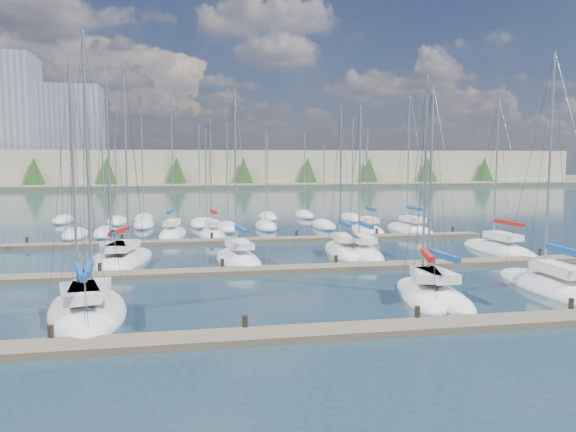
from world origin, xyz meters
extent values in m
plane|color=#233A47|center=(0.00, 60.00, 0.00)|extent=(400.00, 400.00, 0.00)
cube|color=#6B5E4C|center=(0.00, 2.00, 0.15)|extent=(44.00, 1.80, 0.35)
cylinder|color=#2D261C|center=(-12.00, 2.90, 0.30)|extent=(0.26, 0.26, 1.10)
cylinder|color=#2D261C|center=(-4.00, 2.90, 0.30)|extent=(0.26, 0.26, 1.10)
cylinder|color=#2D261C|center=(4.00, 2.90, 0.30)|extent=(0.26, 0.26, 1.10)
cylinder|color=#2D261C|center=(12.00, 2.90, 0.30)|extent=(0.26, 0.26, 1.10)
cube|color=#6B5E4C|center=(0.00, 16.00, 0.15)|extent=(44.00, 1.80, 0.35)
cylinder|color=#2D261C|center=(-12.00, 16.90, 0.30)|extent=(0.26, 0.26, 1.10)
cylinder|color=#2D261C|center=(-4.00, 16.90, 0.30)|extent=(0.26, 0.26, 1.10)
cylinder|color=#2D261C|center=(4.00, 16.90, 0.30)|extent=(0.26, 0.26, 1.10)
cylinder|color=#2D261C|center=(12.00, 16.90, 0.30)|extent=(0.26, 0.26, 1.10)
cylinder|color=#2D261C|center=(20.00, 16.90, 0.30)|extent=(0.26, 0.26, 1.10)
cube|color=#6B5E4C|center=(0.00, 30.00, 0.15)|extent=(44.00, 1.80, 0.35)
cylinder|color=#2D261C|center=(-20.00, 30.90, 0.30)|extent=(0.26, 0.26, 1.10)
cylinder|color=#2D261C|center=(-12.00, 30.90, 0.30)|extent=(0.26, 0.26, 1.10)
cylinder|color=#2D261C|center=(-4.00, 30.90, 0.30)|extent=(0.26, 0.26, 1.10)
cylinder|color=#2D261C|center=(4.00, 30.90, 0.30)|extent=(0.26, 0.26, 1.10)
cylinder|color=#2D261C|center=(12.00, 30.90, 0.30)|extent=(0.26, 0.26, 1.10)
cylinder|color=#2D261C|center=(20.00, 30.90, 0.30)|extent=(0.26, 0.26, 1.10)
ellipsoid|color=white|center=(-11.66, 20.76, 0.05)|extent=(4.45, 8.63, 1.60)
cube|color=black|center=(-11.66, 20.76, 0.05)|extent=(2.26, 4.16, 0.12)
cube|color=silver|center=(-11.59, 20.35, 1.35)|extent=(2.18, 3.12, 0.50)
cylinder|color=#9EA0A5|center=(-11.77, 21.41, 7.06)|extent=(0.14, 0.14, 11.92)
cylinder|color=#9EA0A5|center=(-11.49, 19.71, 2.40)|extent=(0.67, 3.42, 0.10)
cube|color=navy|center=(-11.49, 19.71, 2.52)|extent=(0.82, 3.18, 0.30)
ellipsoid|color=white|center=(19.02, 20.86, 0.05)|extent=(3.42, 9.70, 1.60)
cube|color=silver|center=(19.05, 20.38, 1.35)|extent=(1.79, 3.42, 0.50)
cylinder|color=#9EA0A5|center=(18.99, 21.63, 6.75)|extent=(0.14, 0.14, 11.31)
cylinder|color=#9EA0A5|center=(19.08, 19.62, 2.40)|extent=(0.30, 4.02, 0.10)
cube|color=maroon|center=(19.08, 19.62, 2.52)|extent=(0.48, 3.71, 0.30)
ellipsoid|color=white|center=(6.02, 22.42, 0.05)|extent=(2.69, 8.34, 1.60)
cube|color=silver|center=(5.99, 22.00, 1.35)|extent=(1.39, 2.94, 0.50)
cylinder|color=#9EA0A5|center=(6.05, 23.07, 6.48)|extent=(0.14, 0.14, 10.77)
cylinder|color=#9EA0A5|center=(5.96, 21.35, 2.40)|extent=(0.29, 3.45, 0.10)
cube|color=navy|center=(5.96, 21.35, 2.52)|extent=(0.48, 3.19, 0.30)
ellipsoid|color=white|center=(6.47, 7.66, 0.05)|extent=(4.51, 8.20, 1.60)
cube|color=maroon|center=(6.47, 7.66, 0.05)|extent=(2.26, 3.97, 0.12)
cube|color=silver|center=(6.36, 7.29, 1.35)|extent=(2.05, 3.01, 0.50)
cylinder|color=#9EA0A5|center=(6.65, 8.27, 6.64)|extent=(0.14, 0.14, 11.08)
cylinder|color=#9EA0A5|center=(6.19, 6.68, 2.40)|extent=(1.01, 3.19, 0.10)
cube|color=maroon|center=(6.19, 6.68, 2.52)|extent=(1.12, 2.99, 0.30)
ellipsoid|color=white|center=(-3.76, 34.20, 0.05)|extent=(3.12, 6.63, 1.60)
cube|color=black|center=(-3.76, 34.20, 0.05)|extent=(1.59, 3.19, 0.12)
cube|color=silver|center=(-3.72, 33.89, 1.35)|extent=(1.55, 2.38, 0.50)
cylinder|color=#9EA0A5|center=(-3.82, 34.71, 6.32)|extent=(0.14, 0.14, 10.43)
cylinder|color=#9EA0A5|center=(-3.65, 33.38, 2.40)|extent=(0.44, 2.67, 0.10)
cube|color=maroon|center=(-3.65, 33.38, 2.52)|extent=(0.61, 2.49, 0.30)
ellipsoid|color=white|center=(14.53, 7.76, 0.05)|extent=(3.07, 10.41, 1.60)
cube|color=black|center=(14.53, 7.76, 0.05)|extent=(1.59, 5.00, 0.12)
cube|color=silver|center=(14.53, 7.24, 1.35)|extent=(1.65, 3.65, 0.50)
cylinder|color=#9EA0A5|center=(14.55, 8.59, 7.43)|extent=(0.14, 0.14, 12.67)
cylinder|color=#9EA0A5|center=(14.51, 6.41, 2.40)|extent=(0.17, 4.35, 0.10)
cube|color=navy|center=(14.51, 6.41, 2.52)|extent=(0.36, 4.01, 0.30)
ellipsoid|color=white|center=(-2.58, 20.29, 0.05)|extent=(4.00, 8.37, 1.60)
cube|color=maroon|center=(-2.58, 20.29, 0.05)|extent=(2.03, 4.04, 0.12)
cube|color=silver|center=(-2.52, 19.90, 1.35)|extent=(1.95, 3.02, 0.50)
cylinder|color=#9EA0A5|center=(-2.68, 20.93, 6.94)|extent=(0.14, 0.14, 11.68)
cylinder|color=#9EA0A5|center=(-2.42, 19.26, 2.40)|extent=(0.61, 3.35, 0.10)
cube|color=navy|center=(-2.42, 19.26, 2.52)|extent=(0.77, 3.12, 0.30)
ellipsoid|color=white|center=(-10.78, 21.25, 0.05)|extent=(4.85, 10.10, 1.60)
cube|color=silver|center=(-10.89, 20.77, 1.35)|extent=(2.23, 3.66, 0.50)
cylinder|color=#9EA0A5|center=(-10.61, 22.01, 7.99)|extent=(0.14, 0.14, 13.78)
cylinder|color=#9EA0A5|center=(-11.06, 20.02, 2.40)|extent=(1.00, 4.01, 0.10)
cube|color=maroon|center=(-11.06, 20.02, 2.52)|extent=(1.13, 3.73, 0.30)
ellipsoid|color=white|center=(6.89, 7.36, 0.05)|extent=(2.91, 7.79, 1.60)
cube|color=silver|center=(6.91, 6.98, 1.35)|extent=(1.51, 2.76, 0.50)
cylinder|color=#9EA0A5|center=(6.86, 7.98, 6.35)|extent=(0.14, 0.14, 10.50)
cylinder|color=#9EA0A5|center=(6.95, 6.37, 2.40)|extent=(0.29, 3.22, 0.10)
cube|color=navy|center=(6.95, 6.37, 2.52)|extent=(0.47, 2.97, 0.30)
ellipsoid|color=white|center=(16.99, 34.47, 0.05)|extent=(3.50, 9.61, 1.60)
cube|color=black|center=(16.99, 34.47, 0.05)|extent=(1.79, 4.62, 0.12)
cube|color=silver|center=(17.03, 34.00, 1.35)|extent=(1.77, 3.41, 0.50)
cylinder|color=#9EA0A5|center=(16.93, 35.22, 7.77)|extent=(0.14, 0.14, 13.34)
cylinder|color=#9EA0A5|center=(17.09, 33.25, 2.40)|extent=(0.42, 3.95, 0.10)
cube|color=navy|center=(17.09, 33.25, 2.52)|extent=(0.59, 3.65, 0.30)
ellipsoid|color=white|center=(7.35, 21.46, 0.05)|extent=(2.90, 8.33, 1.60)
cube|color=black|center=(7.35, 21.46, 0.05)|extent=(1.50, 4.00, 0.12)
cube|color=silver|center=(7.34, 21.05, 1.35)|extent=(1.55, 2.93, 0.50)
cylinder|color=#9EA0A5|center=(7.37, 22.12, 6.46)|extent=(0.14, 0.14, 10.71)
cylinder|color=#9EA0A5|center=(7.33, 20.39, 2.40)|extent=(0.18, 3.47, 0.10)
cube|color=navy|center=(7.33, 20.39, 2.52)|extent=(0.38, 3.20, 0.30)
ellipsoid|color=white|center=(-11.07, 7.41, 0.05)|extent=(4.06, 9.08, 1.60)
cube|color=silver|center=(-11.03, 6.97, 1.35)|extent=(2.08, 3.24, 0.50)
cylinder|color=#9EA0A5|center=(-11.13, 8.11, 7.45)|extent=(0.14, 0.14, 12.70)
cylinder|color=#9EA0A5|center=(-10.97, 6.26, 2.40)|extent=(0.43, 3.70, 0.10)
cube|color=navy|center=(-10.97, 6.26, 2.52)|extent=(0.60, 3.42, 0.30)
ellipsoid|color=white|center=(-11.53, 6.81, 0.05)|extent=(5.15, 9.93, 1.60)
cube|color=silver|center=(-11.42, 6.35, 1.35)|extent=(2.37, 3.62, 0.50)
cylinder|color=#9EA0A5|center=(-11.72, 7.55, 6.65)|extent=(0.14, 0.14, 11.11)
cylinder|color=#9EA0A5|center=(-11.23, 5.61, 2.40)|extent=(1.06, 3.89, 0.10)
cube|color=navy|center=(-11.23, 5.61, 2.52)|extent=(1.18, 3.63, 0.30)
ellipsoid|color=white|center=(12.33, 34.60, 0.05)|extent=(2.99, 7.92, 1.60)
cube|color=silver|center=(12.32, 34.20, 1.35)|extent=(1.60, 2.79, 0.50)
cylinder|color=#9EA0A5|center=(12.35, 35.22, 5.92)|extent=(0.14, 0.14, 9.65)
cylinder|color=#9EA0A5|center=(12.30, 33.58, 2.40)|extent=(0.19, 3.30, 0.10)
cube|color=navy|center=(12.30, 33.58, 2.52)|extent=(0.39, 3.04, 0.30)
ellipsoid|color=white|center=(-7.62, 35.78, 0.05)|extent=(3.50, 8.26, 1.60)
cube|color=silver|center=(-7.68, 35.39, 1.35)|extent=(1.70, 2.96, 0.50)
cylinder|color=#9EA0A5|center=(-7.53, 36.42, 7.40)|extent=(0.14, 0.14, 12.60)
cylinder|color=#9EA0A5|center=(-7.76, 34.75, 2.40)|extent=(0.56, 3.35, 0.10)
cube|color=navy|center=(-7.76, 34.75, 2.52)|extent=(0.72, 3.11, 0.30)
cylinder|color=#9EA0A5|center=(-20.75, 49.89, 6.50)|extent=(0.12, 0.12, 11.20)
ellipsoid|color=white|center=(-20.75, 49.89, 0.25)|extent=(2.20, 6.40, 1.40)
cylinder|color=#9EA0A5|center=(-3.94, 43.45, 5.97)|extent=(0.12, 0.12, 10.14)
ellipsoid|color=white|center=(-3.94, 43.45, 0.25)|extent=(2.20, 6.40, 1.40)
cylinder|color=#9EA0A5|center=(-4.68, 43.24, 6.14)|extent=(0.12, 0.12, 10.49)
ellipsoid|color=white|center=(-4.68, 43.24, 0.25)|extent=(2.20, 6.40, 1.40)
cylinder|color=#9EA0A5|center=(9.07, 50.53, 5.93)|extent=(0.12, 0.12, 10.06)
ellipsoid|color=white|center=(9.07, 50.53, 0.25)|extent=(2.20, 6.40, 1.40)
cylinder|color=#9EA0A5|center=(-14.23, 47.33, 5.60)|extent=(0.12, 0.12, 9.39)
ellipsoid|color=white|center=(-14.23, 47.33, 0.25)|extent=(2.20, 6.40, 1.40)
cylinder|color=#9EA0A5|center=(-16.97, 36.19, 5.83)|extent=(0.12, 0.12, 9.85)
ellipsoid|color=white|center=(-16.97, 36.19, 0.25)|extent=(2.20, 6.40, 1.40)
cylinder|color=#9EA0A5|center=(-14.23, 36.83, 5.55)|extent=(0.12, 0.12, 9.30)
ellipsoid|color=white|center=(-14.23, 36.83, 0.25)|extent=(2.20, 6.40, 1.40)
cylinder|color=#9EA0A5|center=(13.97, 45.41, 6.74)|extent=(0.12, 0.12, 11.68)
ellipsoid|color=white|center=(13.97, 45.41, 0.25)|extent=(2.20, 6.40, 1.40)
cylinder|color=#9EA0A5|center=(2.31, 39.32, 5.78)|extent=(0.12, 0.12, 9.76)
ellipsoid|color=white|center=(2.31, 39.32, 0.25)|extent=(2.20, 6.40, 1.40)
cylinder|color=#9EA0A5|center=(-11.34, 49.91, 6.87)|extent=(0.12, 0.12, 11.95)
ellipsoid|color=white|center=(-11.34, 49.91, 0.25)|extent=(2.20, 6.40, 1.40)
cylinder|color=#9EA0A5|center=(8.76, 39.06, 5.13)|extent=(0.12, 0.12, 8.46)
ellipsoid|color=white|center=(8.76, 39.06, 0.25)|extent=(2.20, 6.40, 1.40)
cylinder|color=#9EA0A5|center=(-10.91, 43.47, 4.96)|extent=(0.12, 0.12, 8.12)
ellipsoid|color=white|center=(-10.91, 43.47, 0.25)|extent=(2.20, 6.40, 1.40)
cylinder|color=#9EA0A5|center=(4.00, 49.08, 5.90)|extent=(0.12, 0.12, 10.00)
ellipsoid|color=white|center=(4.00, 49.08, 0.25)|extent=(2.20, 6.40, 1.40)
cylinder|color=#9EA0A5|center=(-1.89, 38.97, 6.17)|extent=(0.12, 0.12, 10.54)
ellipsoid|color=white|center=(-1.89, 38.97, 0.25)|extent=(2.20, 6.40, 1.40)
cube|color=#666B51|center=(0.00, 150.00, 0.50)|extent=(400.00, 60.00, 1.00)
cube|color=beige|center=(10.00, 140.00, 5.00)|extent=(200.00, 12.00, 10.00)
cube|color=slate|center=(-40.00, 165.00, 15.00)|extent=(18.00, 15.00, 30.00)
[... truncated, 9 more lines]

